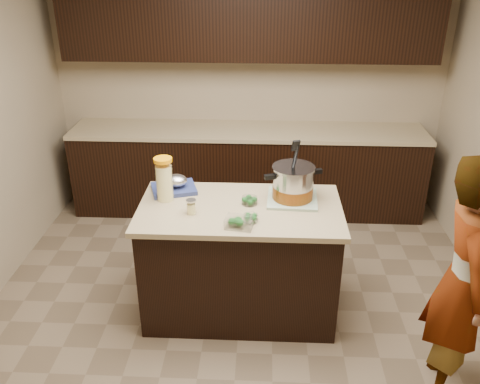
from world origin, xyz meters
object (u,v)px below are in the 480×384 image
object	(u,v)px
island	(240,260)
person	(464,282)
stock_pot	(293,185)
lemonade_pitcher	(164,181)

from	to	relation	value
island	person	world-z (taller)	person
stock_pot	person	xyz separation A→B (m)	(0.97, -0.84, -0.22)
island	stock_pot	xyz separation A→B (m)	(0.38, 0.13, 0.57)
island	lemonade_pitcher	world-z (taller)	lemonade_pitcher
stock_pot	person	bearing A→B (deg)	-59.00
island	lemonade_pitcher	size ratio (longest dim) A/B	4.51
island	lemonade_pitcher	distance (m)	0.82
lemonade_pitcher	person	world-z (taller)	person
stock_pot	lemonade_pitcher	size ratio (longest dim) A/B	1.37
stock_pot	person	world-z (taller)	person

